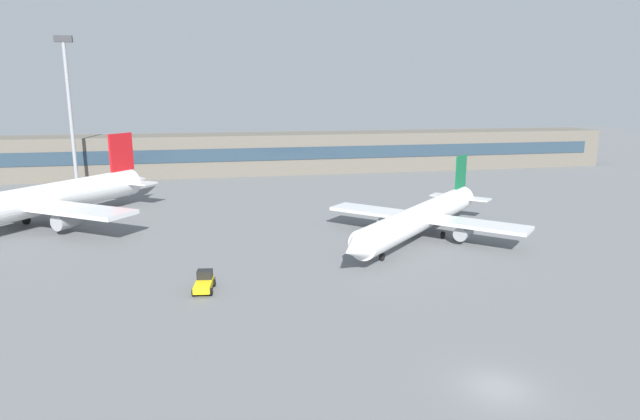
{
  "coord_description": "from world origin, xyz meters",
  "views": [
    {
      "loc": [
        -17.23,
        -27.31,
        18.0
      ],
      "look_at": [
        -2.82,
        40.0,
        3.0
      ],
      "focal_mm": 30.05,
      "sensor_mm": 36.0,
      "label": 1
    }
  ],
  "objects_px": {
    "baggage_tug_yellow": "(204,282)",
    "airplane_near": "(421,217)",
    "airplane_mid": "(21,204)",
    "floodlight_tower_west": "(69,102)"
  },
  "relations": [
    {
      "from": "baggage_tug_yellow",
      "to": "airplane_mid",
      "type": "bearing_deg",
      "value": 130.19
    },
    {
      "from": "airplane_mid",
      "to": "floodlight_tower_west",
      "type": "distance_m",
      "value": 37.39
    },
    {
      "from": "floodlight_tower_west",
      "to": "baggage_tug_yellow",
      "type": "bearing_deg",
      "value": -68.92
    },
    {
      "from": "airplane_mid",
      "to": "baggage_tug_yellow",
      "type": "xyz_separation_m",
      "value": [
        23.61,
        -27.95,
        -2.79
      ]
    },
    {
      "from": "airplane_near",
      "to": "floodlight_tower_west",
      "type": "xyz_separation_m",
      "value": [
        -51.04,
        50.41,
        13.53
      ]
    },
    {
      "from": "airplane_near",
      "to": "airplane_mid",
      "type": "height_order",
      "value": "airplane_mid"
    },
    {
      "from": "airplane_near",
      "to": "baggage_tug_yellow",
      "type": "distance_m",
      "value": 29.65
    },
    {
      "from": "baggage_tug_yellow",
      "to": "airplane_near",
      "type": "bearing_deg",
      "value": 25.39
    },
    {
      "from": "airplane_near",
      "to": "airplane_mid",
      "type": "relative_size",
      "value": 0.71
    },
    {
      "from": "baggage_tug_yellow",
      "to": "floodlight_tower_west",
      "type": "distance_m",
      "value": 69.38
    }
  ]
}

